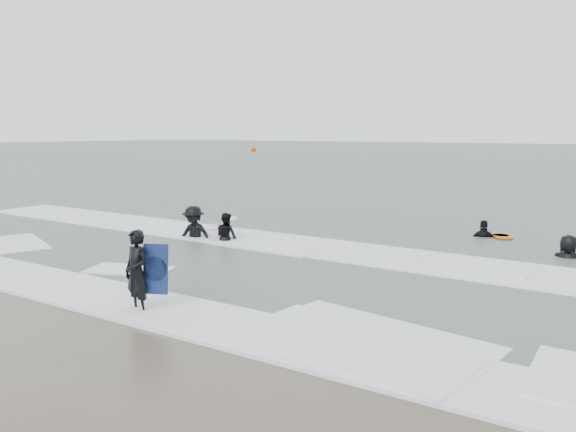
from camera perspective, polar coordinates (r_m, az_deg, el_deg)
The scene contains 9 objects.
ground at distance 12.17m, azimuth -13.27°, elevation -8.08°, with size 320.00×320.00×0.00m, color brown.
surfer_centre at distance 11.31m, azimuth -14.97°, elevation -9.44°, with size 0.59×0.39×1.63m, color black.
surfer_wading at distance 17.60m, azimuth -6.26°, elevation -2.74°, with size 0.73×0.57×1.51m, color black.
surfer_breaker at distance 18.24m, azimuth -9.52°, elevation -2.41°, with size 1.26×0.72×1.95m, color black.
surfer_right_near at distance 19.32m, azimuth 19.27°, elevation -2.16°, with size 1.02×0.43×1.75m, color black.
surfer_right_far at distance 17.09m, azimuth 26.52°, elevation -3.95°, with size 0.89×0.58×1.82m, color black.
surf_foam at distance 14.84m, azimuth -2.79°, elevation -4.68°, with size 30.03×9.06×0.09m.
bodyboards at distance 15.62m, azimuth 2.91°, elevation -2.28°, with size 8.24×12.05×1.25m.
buoy at distance 96.19m, azimuth -3.55°, elevation 6.78°, with size 1.00×1.00×1.65m.
Camera 1 is at (8.58, -7.92, 3.45)m, focal length 35.00 mm.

